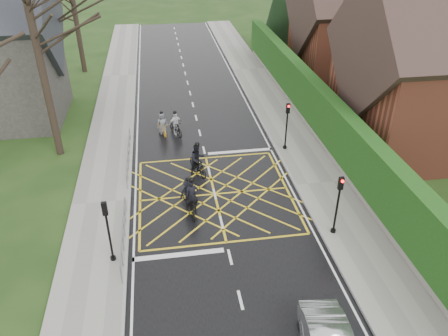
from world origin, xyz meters
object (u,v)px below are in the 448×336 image
object	(u,v)px
cyclist_back	(198,162)
cyclist_mid	(188,195)
cyclist_lead	(162,126)
cyclist_front	(176,126)
cyclist_rear	(193,201)

from	to	relation	value
cyclist_back	cyclist_mid	world-z (taller)	cyclist_back
cyclist_mid	cyclist_lead	xyz separation A→B (m)	(-1.04, 8.46, -0.02)
cyclist_back	cyclist_front	xyz separation A→B (m)	(-0.96, 5.20, -0.12)
cyclist_rear	cyclist_back	world-z (taller)	cyclist_rear
cyclist_mid	cyclist_front	distance (m)	8.21
cyclist_front	cyclist_lead	distance (m)	0.93
cyclist_rear	cyclist_mid	size ratio (longest dim) A/B	1.19
cyclist_rear	cyclist_front	world-z (taller)	cyclist_rear
cyclist_back	cyclist_front	size ratio (longest dim) A/B	1.16
cyclist_lead	cyclist_mid	bearing A→B (deg)	-96.70
cyclist_lead	cyclist_back	bearing A→B (deg)	-85.07
cyclist_back	cyclist_mid	xyz separation A→B (m)	(-0.80, -3.01, -0.17)
cyclist_lead	cyclist_rear	bearing A→B (deg)	-96.31
cyclist_back	cyclist_lead	xyz separation A→B (m)	(-1.84, 5.45, -0.19)
cyclist_back	cyclist_mid	size ratio (longest dim) A/B	1.17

